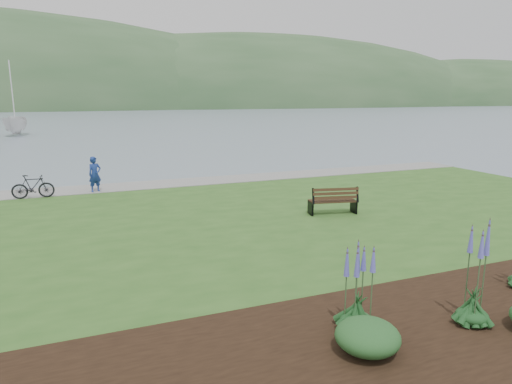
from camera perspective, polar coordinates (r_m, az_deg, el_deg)
ground at (r=17.37m, az=-3.75°, el=-4.09°), size 600.00×600.00×0.00m
lawn at (r=15.50m, az=-1.43°, el=-5.28°), size 34.00×20.00×0.40m
shoreline_path at (r=23.76m, az=-8.98°, el=1.20°), size 34.00×2.20×0.03m
far_hillside at (r=187.63m, az=-14.45°, el=10.14°), size 580.00×80.00×38.00m
park_bench at (r=17.38m, az=9.67°, el=-1.01°), size 1.88×1.08×1.10m
person at (r=22.29m, az=-19.52°, el=2.44°), size 0.84×0.72×1.95m
bicycle_b at (r=22.07m, az=-26.12°, el=0.62°), size 0.55×1.74×1.04m
sailboat at (r=63.42m, az=-27.73°, el=6.27°), size 11.64×11.81×28.38m
echium_0 at (r=9.85m, az=25.76°, el=-10.01°), size 0.62×0.62×2.27m
echium_4 at (r=8.96m, az=12.61°, el=-11.42°), size 0.62×0.62×1.99m
shrub_0 at (r=8.47m, az=13.77°, el=-17.14°), size 1.13×1.13×0.57m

